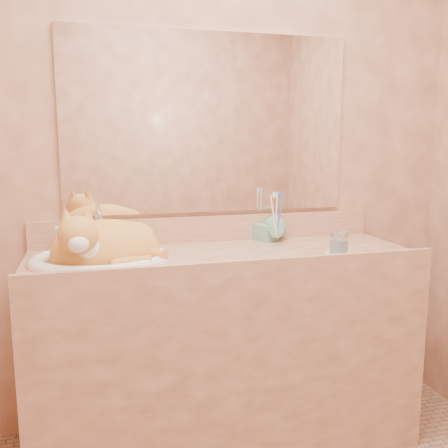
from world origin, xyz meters
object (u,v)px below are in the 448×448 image
object	(u,v)px
vanity_counter	(224,349)
toothbrush_cup	(276,232)
sink_basin	(101,241)
soap_dispenser	(273,224)
cat	(104,244)
water_glass	(339,243)

from	to	relation	value
vanity_counter	toothbrush_cup	distance (m)	0.57
sink_basin	soap_dispenser	distance (m)	0.80
sink_basin	soap_dispenser	size ratio (longest dim) A/B	3.15
vanity_counter	toothbrush_cup	bearing A→B (deg)	25.37
vanity_counter	sink_basin	distance (m)	0.71
sink_basin	cat	distance (m)	0.02
toothbrush_cup	soap_dispenser	bearing A→B (deg)	101.68
toothbrush_cup	sink_basin	bearing A→B (deg)	-168.83
vanity_counter	toothbrush_cup	size ratio (longest dim) A/B	14.20
soap_dispenser	sink_basin	bearing A→B (deg)	172.69
vanity_counter	sink_basin	size ratio (longest dim) A/B	3.01
sink_basin	cat	world-z (taller)	cat
sink_basin	vanity_counter	bearing A→B (deg)	0.42
sink_basin	water_glass	bearing A→B (deg)	-10.46
cat	toothbrush_cup	size ratio (longest dim) A/B	3.80
vanity_counter	sink_basin	bearing A→B (deg)	-177.71
soap_dispenser	water_glass	xyz separation A→B (m)	(0.16, -0.33, -0.03)
sink_basin	soap_dispenser	bearing A→B (deg)	11.53
vanity_counter	cat	xyz separation A→B (m)	(-0.49, -0.03, 0.50)
vanity_counter	cat	size ratio (longest dim) A/B	3.74
soap_dispenser	vanity_counter	bearing A→B (deg)	-169.99
cat	toothbrush_cup	bearing A→B (deg)	1.90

